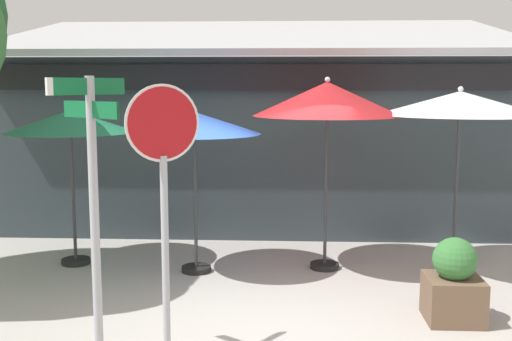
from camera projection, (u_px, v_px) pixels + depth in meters
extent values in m
cube|color=#ADA8A0|center=(257.00, 318.00, 7.58)|extent=(28.00, 28.00, 0.10)
cube|color=#333D42|center=(259.00, 139.00, 13.09)|extent=(9.45, 4.46, 3.25)
cube|color=#B7BABF|center=(258.00, 35.00, 12.65)|extent=(9.95, 5.09, 1.05)
cube|color=black|center=(252.00, 77.00, 10.66)|extent=(8.85, 0.16, 0.44)
cylinder|color=#A8AAB2|center=(95.00, 224.00, 6.05)|extent=(0.09, 0.09, 2.86)
cube|color=#116B38|center=(90.00, 86.00, 5.87)|extent=(0.50, 0.68, 0.16)
cube|color=#116B38|center=(91.00, 110.00, 5.90)|extent=(0.68, 0.50, 0.16)
cube|color=white|center=(49.00, 86.00, 5.53)|extent=(0.06, 0.07, 0.16)
cylinder|color=#A8AAB2|center=(166.00, 269.00, 5.81)|extent=(0.07, 0.07, 2.13)
cylinder|color=white|center=(163.00, 123.00, 5.62)|extent=(0.62, 0.37, 0.71)
cylinder|color=red|center=(163.00, 123.00, 5.62)|extent=(0.58, 0.36, 0.66)
cylinder|color=black|center=(76.00, 261.00, 9.68)|extent=(0.44, 0.44, 0.08)
cylinder|color=#333335|center=(73.00, 197.00, 9.54)|extent=(0.05, 0.05, 2.11)
cone|color=#1E724C|center=(70.00, 121.00, 9.38)|extent=(1.96, 1.96, 0.34)
sphere|color=silver|center=(70.00, 108.00, 9.35)|extent=(0.08, 0.08, 0.08)
cylinder|color=black|center=(196.00, 269.00, 9.28)|extent=(0.44, 0.44, 0.08)
cylinder|color=#333335|center=(195.00, 202.00, 9.14)|extent=(0.05, 0.05, 2.11)
cone|color=#2D56B7|center=(194.00, 123.00, 8.98)|extent=(1.95, 1.95, 0.32)
sphere|color=silver|center=(194.00, 110.00, 8.95)|extent=(0.08, 0.08, 0.08)
cylinder|color=black|center=(325.00, 266.00, 9.44)|extent=(0.44, 0.44, 0.08)
cylinder|color=#333335|center=(326.00, 192.00, 9.29)|extent=(0.05, 0.05, 2.37)
cone|color=#B21E23|center=(327.00, 99.00, 9.10)|extent=(2.20, 2.20, 0.50)
sphere|color=silver|center=(327.00, 80.00, 9.06)|extent=(0.08, 0.08, 0.08)
cylinder|color=black|center=(453.00, 269.00, 9.28)|extent=(0.44, 0.44, 0.08)
cylinder|color=#333335|center=(456.00, 193.00, 9.12)|extent=(0.05, 0.05, 2.39)
cone|color=white|center=(460.00, 103.00, 8.94)|extent=(2.37, 2.37, 0.34)
sphere|color=silver|center=(461.00, 89.00, 8.91)|extent=(0.08, 0.08, 0.08)
cube|color=brown|center=(453.00, 299.00, 7.32)|extent=(0.64, 0.64, 0.53)
sphere|color=#387538|center=(455.00, 259.00, 7.26)|extent=(0.51, 0.51, 0.51)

